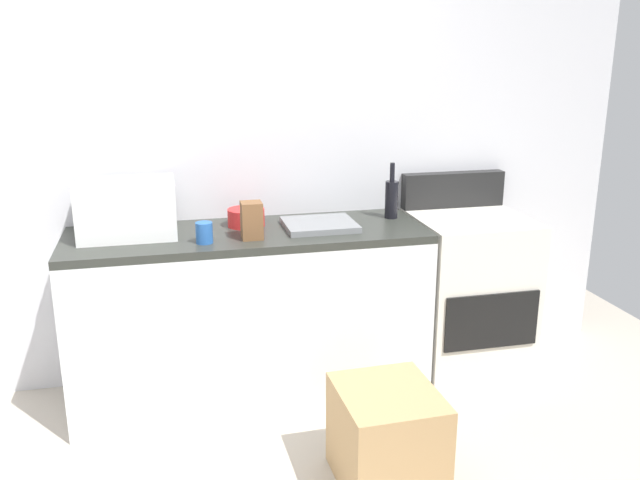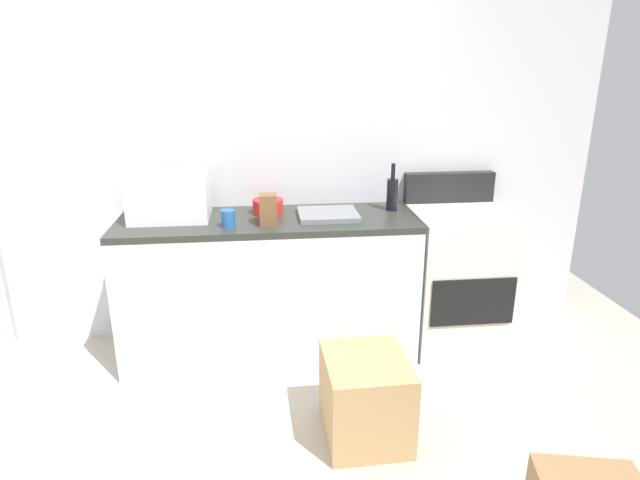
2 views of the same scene
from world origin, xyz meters
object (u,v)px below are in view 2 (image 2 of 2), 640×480
object	(u,v)px
coffee_mug	(228,219)
knife_block	(268,210)
cardboard_box_large	(366,398)
stove_oven	(456,276)
wine_bottle	(392,193)
mixing_bowl	(268,206)
microwave	(170,197)

from	to	relation	value
coffee_mug	knife_block	world-z (taller)	knife_block
knife_block	cardboard_box_large	xyz separation A→B (m)	(0.44, -0.76, -0.78)
stove_oven	coffee_mug	distance (m)	1.53
wine_bottle	mixing_bowl	world-z (taller)	wine_bottle
stove_oven	microwave	bearing A→B (deg)	178.22
wine_bottle	cardboard_box_large	bearing A→B (deg)	-108.97
stove_oven	cardboard_box_large	distance (m)	1.21
cardboard_box_large	microwave	bearing A→B (deg)	136.92
stove_oven	knife_block	xyz separation A→B (m)	(-1.21, -0.14, 0.52)
knife_block	cardboard_box_large	bearing A→B (deg)	-59.85
wine_bottle	knife_block	bearing A→B (deg)	-163.83
coffee_mug	mixing_bowl	world-z (taller)	coffee_mug
microwave	knife_block	world-z (taller)	microwave
stove_oven	wine_bottle	xyz separation A→B (m)	(-0.43, 0.09, 0.54)
wine_bottle	cardboard_box_large	world-z (taller)	wine_bottle
microwave	cardboard_box_large	bearing A→B (deg)	-43.08
microwave	stove_oven	bearing A→B (deg)	-1.78
microwave	cardboard_box_large	world-z (taller)	microwave
mixing_bowl	cardboard_box_large	world-z (taller)	mixing_bowl
wine_bottle	mixing_bowl	xyz separation A→B (m)	(-0.78, 0.01, -0.06)
stove_oven	microwave	size ratio (longest dim) A/B	2.39
mixing_bowl	coffee_mug	bearing A→B (deg)	-131.08
coffee_mug	cardboard_box_large	distance (m)	1.24
stove_oven	knife_block	world-z (taller)	stove_oven
microwave	knife_block	xyz separation A→B (m)	(0.58, -0.19, -0.05)
microwave	coffee_mug	xyz separation A→B (m)	(0.35, -0.22, -0.09)
knife_block	cardboard_box_large	size ratio (longest dim) A/B	0.39
wine_bottle	knife_block	xyz separation A→B (m)	(-0.79, -0.23, -0.02)
wine_bottle	coffee_mug	bearing A→B (deg)	-165.98
mixing_bowl	cardboard_box_large	bearing A→B (deg)	-66.25
wine_bottle	coffee_mug	xyz separation A→B (m)	(-1.01, -0.25, -0.06)
knife_block	mixing_bowl	bearing A→B (deg)	89.45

